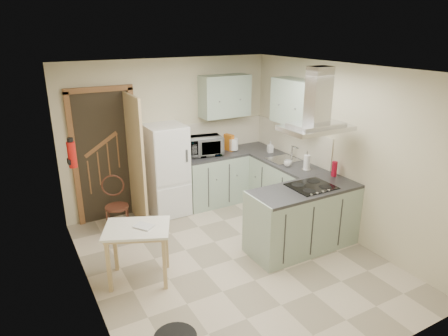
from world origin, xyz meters
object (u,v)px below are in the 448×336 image
peninsula (303,218)px  fridge (167,170)px  microwave (205,146)px  drop_leaf_table (139,254)px  bentwood_chair (117,207)px  extractor_hood (316,128)px

peninsula → fridge: bearing=121.7°
fridge → microwave: fridge is taller
drop_leaf_table → bentwood_chair: bearing=109.9°
bentwood_chair → peninsula: bearing=-20.1°
drop_leaf_table → peninsula: bearing=14.7°
fridge → peninsula: fridge is taller
peninsula → drop_leaf_table: 2.28m
peninsula → drop_leaf_table: bearing=170.7°
fridge → bentwood_chair: (-0.92, -0.24, -0.35)m
extractor_hood → microwave: extractor_hood is taller
fridge → extractor_hood: 2.57m
fridge → drop_leaf_table: (-1.02, -1.61, -0.39)m
bentwood_chair → fridge: bearing=33.5°
extractor_hood → bentwood_chair: extractor_hood is taller
fridge → drop_leaf_table: size_ratio=1.97×
peninsula → bentwood_chair: 2.76m
bentwood_chair → microwave: microwave is taller
extractor_hood → drop_leaf_table: size_ratio=1.18×
drop_leaf_table → fridge: bearing=81.7°
drop_leaf_table → microwave: size_ratio=1.34×
peninsula → microwave: bearing=104.7°
fridge → microwave: (0.70, 0.02, 0.31)m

